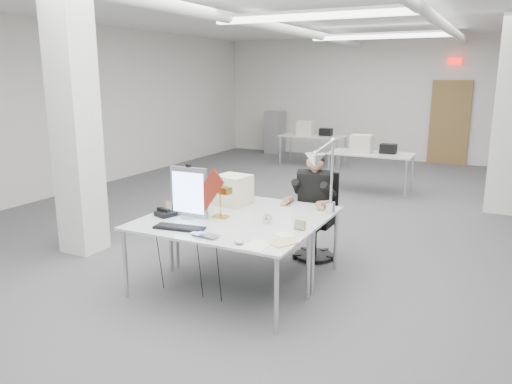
% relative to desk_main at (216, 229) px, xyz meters
% --- Properties ---
extents(room_shell, '(10.04, 14.04, 3.24)m').
position_rel_desk_main_xyz_m(room_shell, '(0.04, 2.63, 0.95)').
color(room_shell, '#4A4A4C').
rests_on(room_shell, ground).
extents(desk_main, '(1.80, 0.90, 0.02)m').
position_rel_desk_main_xyz_m(desk_main, '(0.00, 0.00, 0.00)').
color(desk_main, silver).
rests_on(desk_main, room_shell).
extents(desk_second, '(1.80, 0.90, 0.02)m').
position_rel_desk_main_xyz_m(desk_second, '(0.00, 0.90, 0.00)').
color(desk_second, silver).
rests_on(desk_second, room_shell).
extents(bg_desk_a, '(1.60, 0.80, 0.02)m').
position_rel_desk_main_xyz_m(bg_desk_a, '(0.20, 5.50, 0.00)').
color(bg_desk_a, silver).
rests_on(bg_desk_a, room_shell).
extents(bg_desk_b, '(1.60, 0.80, 0.02)m').
position_rel_desk_main_xyz_m(bg_desk_b, '(-1.80, 7.70, 0.00)').
color(bg_desk_b, silver).
rests_on(bg_desk_b, room_shell).
extents(filing_cabinet, '(0.45, 0.55, 1.20)m').
position_rel_desk_main_xyz_m(filing_cabinet, '(-3.50, 9.15, -0.14)').
color(filing_cabinet, gray).
rests_on(filing_cabinet, room_shell).
extents(office_chair, '(0.62, 0.62, 1.11)m').
position_rel_desk_main_xyz_m(office_chair, '(0.49, 1.54, -0.19)').
color(office_chair, black).
rests_on(office_chair, room_shell).
extents(seated_person, '(0.51, 0.60, 0.80)m').
position_rel_desk_main_xyz_m(seated_person, '(0.49, 1.49, 0.16)').
color(seated_person, black).
rests_on(seated_person, office_chair).
extents(monitor, '(0.44, 0.05, 0.54)m').
position_rel_desk_main_xyz_m(monitor, '(-0.45, 0.21, 0.28)').
color(monitor, '#A2A1A6').
rests_on(monitor, desk_main).
extents(pennant, '(0.44, 0.14, 0.49)m').
position_rel_desk_main_xyz_m(pennant, '(-0.18, 0.18, 0.34)').
color(pennant, maroon).
rests_on(pennant, monitor).
extents(keyboard, '(0.52, 0.24, 0.02)m').
position_rel_desk_main_xyz_m(keyboard, '(-0.30, -0.19, 0.02)').
color(keyboard, black).
rests_on(keyboard, desk_main).
extents(laptop, '(0.31, 0.22, 0.02)m').
position_rel_desk_main_xyz_m(laptop, '(0.04, -0.32, 0.02)').
color(laptop, '#ACACB1').
rests_on(laptop, desk_main).
extents(mouse, '(0.11, 0.10, 0.04)m').
position_rel_desk_main_xyz_m(mouse, '(0.44, -0.32, 0.03)').
color(mouse, '#A9A9AE').
rests_on(mouse, desk_main).
extents(bankers_lamp, '(0.29, 0.18, 0.31)m').
position_rel_desk_main_xyz_m(bankers_lamp, '(-0.14, 0.35, 0.17)').
color(bankers_lamp, gold).
rests_on(bankers_lamp, desk_main).
extents(desk_phone, '(0.23, 0.22, 0.05)m').
position_rel_desk_main_xyz_m(desk_phone, '(-0.70, 0.12, 0.04)').
color(desk_phone, black).
rests_on(desk_phone, desk_main).
extents(picture_frame_left, '(0.14, 0.10, 0.11)m').
position_rel_desk_main_xyz_m(picture_frame_left, '(-0.77, 0.34, 0.07)').
color(picture_frame_left, '#9E8344').
rests_on(picture_frame_left, desk_main).
extents(picture_frame_right, '(0.13, 0.05, 0.10)m').
position_rel_desk_main_xyz_m(picture_frame_right, '(0.77, 0.31, 0.06)').
color(picture_frame_right, tan).
rests_on(picture_frame_right, desk_main).
extents(desk_clock, '(0.10, 0.04, 0.10)m').
position_rel_desk_main_xyz_m(desk_clock, '(0.39, 0.38, 0.06)').
color(desk_clock, silver).
rests_on(desk_clock, desk_main).
extents(paper_stack_a, '(0.21, 0.29, 0.01)m').
position_rel_desk_main_xyz_m(paper_stack_a, '(0.60, -0.29, 0.02)').
color(paper_stack_a, white).
rests_on(paper_stack_a, desk_main).
extents(paper_stack_b, '(0.29, 0.33, 0.01)m').
position_rel_desk_main_xyz_m(paper_stack_b, '(0.78, -0.11, 0.02)').
color(paper_stack_b, '#D1B57D').
rests_on(paper_stack_b, desk_main).
extents(paper_stack_c, '(0.23, 0.20, 0.01)m').
position_rel_desk_main_xyz_m(paper_stack_c, '(0.71, 0.08, 0.02)').
color(paper_stack_c, white).
rests_on(paper_stack_c, desk_main).
extents(beige_monitor, '(0.41, 0.39, 0.35)m').
position_rel_desk_main_xyz_m(beige_monitor, '(-0.29, 0.88, 0.19)').
color(beige_monitor, beige).
rests_on(beige_monitor, desk_second).
extents(architect_lamp, '(0.25, 0.72, 0.92)m').
position_rel_desk_main_xyz_m(architect_lamp, '(0.85, 0.78, 0.47)').
color(architect_lamp, '#AFAFB3').
rests_on(architect_lamp, desk_second).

